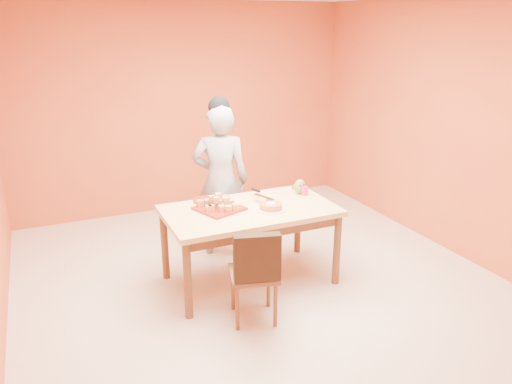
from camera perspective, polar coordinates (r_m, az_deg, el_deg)
name	(u,v)px	position (r m, az deg, el deg)	size (l,w,h in m)	color
floor	(264,287)	(4.90, 0.90, -10.76)	(5.00, 5.00, 0.00)	beige
wall_back	(184,109)	(6.70, -8.21, 9.41)	(4.50, 4.50, 0.00)	#C45E2D
wall_right	(458,130)	(5.70, 22.08, 6.63)	(5.00, 5.00, 0.00)	#C45E2D
dining_table	(250,218)	(4.73, -0.72, -2.94)	(1.60, 0.90, 0.76)	#F4DD7F
dining_chair	(254,272)	(4.21, -0.18, -9.15)	(0.49, 0.55, 0.86)	brown
pastry_pile	(219,202)	(4.65, -4.22, -1.12)	(0.34, 0.34, 0.11)	tan
person	(221,181)	(5.32, -4.06, 1.25)	(0.60, 0.39, 1.64)	#99999C
pastry_platter	(219,208)	(4.67, -4.20, -1.89)	(0.38, 0.38, 0.02)	maroon
red_dinner_plate	(207,200)	(4.90, -5.60, -0.96)	(0.28, 0.28, 0.02)	maroon
white_cake_plate	(271,209)	(4.66, 1.72, -1.97)	(0.28, 0.28, 0.01)	white
sponge_cake	(271,206)	(4.65, 1.72, -1.62)	(0.21, 0.21, 0.05)	#C77133
cake_server	(264,197)	(4.79, 0.90, -0.57)	(0.05, 0.26, 0.01)	silver
egg_ornament	(300,187)	(5.09, 5.02, 0.62)	(0.12, 0.10, 0.15)	olive
magenta_glass	(305,191)	(5.07, 5.59, 0.13)	(0.06, 0.06, 0.09)	#DA2060
checker_tin	(296,187)	(5.26, 4.64, 0.52)	(0.10, 0.10, 0.03)	#38240F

